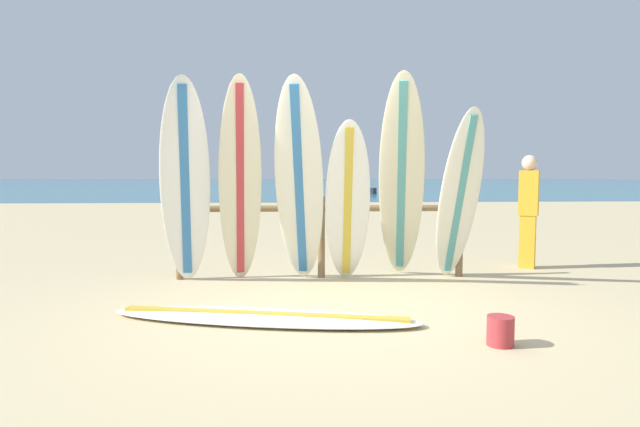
{
  "coord_description": "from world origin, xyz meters",
  "views": [
    {
      "loc": [
        -0.39,
        -4.96,
        1.32
      ],
      "look_at": [
        -0.01,
        1.84,
        0.78
      ],
      "focal_mm": 29.52,
      "sensor_mm": 36.0,
      "label": 1
    }
  ],
  "objects_px": {
    "small_boat_offshore": "(355,189)",
    "surfboard_leaning_center": "(348,204)",
    "surfboard_leaning_far_left": "(185,183)",
    "surfboard_leaning_center_right": "(401,181)",
    "surfboard_leaning_right": "(459,198)",
    "sand_bucket": "(500,331)",
    "surfboard_leaning_left": "(240,183)",
    "surfboard_leaning_center_left": "(299,184)",
    "surfboard_lying_on_sand": "(263,317)",
    "beachgoer_standing": "(528,206)",
    "surfboard_rack": "(321,223)"
  },
  "relations": [
    {
      "from": "surfboard_leaning_center_right",
      "to": "beachgoer_standing",
      "type": "bearing_deg",
      "value": 22.25
    },
    {
      "from": "surfboard_leaning_left",
      "to": "small_boat_offshore",
      "type": "bearing_deg",
      "value": 80.1
    },
    {
      "from": "surfboard_leaning_center_right",
      "to": "surfboard_leaning_right",
      "type": "bearing_deg",
      "value": -11.94
    },
    {
      "from": "surfboard_leaning_center_left",
      "to": "surfboard_leaning_right",
      "type": "height_order",
      "value": "surfboard_leaning_center_left"
    },
    {
      "from": "small_boat_offshore",
      "to": "surfboard_leaning_center_right",
      "type": "bearing_deg",
      "value": -95.89
    },
    {
      "from": "surfboard_leaning_left",
      "to": "surfboard_leaning_right",
      "type": "distance_m",
      "value": 2.57
    },
    {
      "from": "surfboard_rack",
      "to": "beachgoer_standing",
      "type": "distance_m",
      "value": 2.92
    },
    {
      "from": "surfboard_leaning_left",
      "to": "surfboard_lying_on_sand",
      "type": "relative_size",
      "value": 0.83
    },
    {
      "from": "surfboard_leaning_center_left",
      "to": "surfboard_lying_on_sand",
      "type": "relative_size",
      "value": 0.82
    },
    {
      "from": "surfboard_leaning_center_left",
      "to": "surfboard_lying_on_sand",
      "type": "xyz_separation_m",
      "value": [
        -0.35,
        -1.46,
        -1.15
      ]
    },
    {
      "from": "surfboard_leaning_center_left",
      "to": "small_boat_offshore",
      "type": "bearing_deg",
      "value": 81.55
    },
    {
      "from": "surfboard_leaning_center",
      "to": "beachgoer_standing",
      "type": "bearing_deg",
      "value": 19.03
    },
    {
      "from": "surfboard_leaning_right",
      "to": "surfboard_leaning_center_left",
      "type": "bearing_deg",
      "value": -179.88
    },
    {
      "from": "surfboard_leaning_left",
      "to": "surfboard_leaning_center_right",
      "type": "height_order",
      "value": "surfboard_leaning_center_right"
    },
    {
      "from": "surfboard_leaning_center",
      "to": "small_boat_offshore",
      "type": "height_order",
      "value": "surfboard_leaning_center"
    },
    {
      "from": "surfboard_rack",
      "to": "surfboard_leaning_center_left",
      "type": "height_order",
      "value": "surfboard_leaning_center_left"
    },
    {
      "from": "surfboard_lying_on_sand",
      "to": "beachgoer_standing",
      "type": "height_order",
      "value": "beachgoer_standing"
    },
    {
      "from": "surfboard_leaning_right",
      "to": "small_boat_offshore",
      "type": "relative_size",
      "value": 0.77
    },
    {
      "from": "surfboard_leaning_center_left",
      "to": "surfboard_lying_on_sand",
      "type": "distance_m",
      "value": 1.88
    },
    {
      "from": "sand_bucket",
      "to": "surfboard_leaning_center",
      "type": "bearing_deg",
      "value": 112.2
    },
    {
      "from": "small_boat_offshore",
      "to": "surfboard_leaning_left",
      "type": "bearing_deg",
      "value": -99.9
    },
    {
      "from": "surfboard_leaning_center_right",
      "to": "surfboard_lying_on_sand",
      "type": "relative_size",
      "value": 0.84
    },
    {
      "from": "surfboard_leaning_far_left",
      "to": "surfboard_leaning_right",
      "type": "xyz_separation_m",
      "value": [
        3.2,
        -0.09,
        -0.17
      ]
    },
    {
      "from": "surfboard_leaning_far_left",
      "to": "surfboard_leaning_left",
      "type": "height_order",
      "value": "surfboard_leaning_left"
    },
    {
      "from": "surfboard_lying_on_sand",
      "to": "small_boat_offshore",
      "type": "xyz_separation_m",
      "value": [
        4.3,
        28.07,
        0.22
      ]
    },
    {
      "from": "surfboard_rack",
      "to": "small_boat_offshore",
      "type": "xyz_separation_m",
      "value": [
        3.67,
        26.17,
        -0.43
      ]
    },
    {
      "from": "small_boat_offshore",
      "to": "surfboard_leaning_far_left",
      "type": "bearing_deg",
      "value": -101.24
    },
    {
      "from": "beachgoer_standing",
      "to": "sand_bucket",
      "type": "xyz_separation_m",
      "value": [
        -1.66,
        -3.16,
        -0.74
      ]
    },
    {
      "from": "beachgoer_standing",
      "to": "surfboard_leaning_center_right",
      "type": "bearing_deg",
      "value": -157.75
    },
    {
      "from": "surfboard_leaning_far_left",
      "to": "surfboard_lying_on_sand",
      "type": "height_order",
      "value": "surfboard_leaning_far_left"
    },
    {
      "from": "surfboard_leaning_center",
      "to": "surfboard_leaning_left",
      "type": "bearing_deg",
      "value": 179.29
    },
    {
      "from": "surfboard_leaning_center",
      "to": "surfboard_rack",
      "type": "bearing_deg",
      "value": 125.64
    },
    {
      "from": "sand_bucket",
      "to": "surfboard_lying_on_sand",
      "type": "bearing_deg",
      "value": 157.24
    },
    {
      "from": "surfboard_leaning_left",
      "to": "surfboard_leaning_center_right",
      "type": "xyz_separation_m",
      "value": [
        1.9,
        0.09,
        0.02
      ]
    },
    {
      "from": "surfboard_leaning_center",
      "to": "surfboard_leaning_right",
      "type": "height_order",
      "value": "surfboard_leaning_right"
    },
    {
      "from": "surfboard_leaning_center_right",
      "to": "surfboard_leaning_right",
      "type": "distance_m",
      "value": 0.7
    },
    {
      "from": "surfboard_rack",
      "to": "surfboard_leaning_center",
      "type": "relative_size",
      "value": 1.89
    },
    {
      "from": "surfboard_leaning_left",
      "to": "sand_bucket",
      "type": "distance_m",
      "value": 3.33
    },
    {
      "from": "small_boat_offshore",
      "to": "surfboard_leaning_center",
      "type": "bearing_deg",
      "value": -97.26
    },
    {
      "from": "surfboard_leaning_far_left",
      "to": "small_boat_offshore",
      "type": "xyz_separation_m",
      "value": [
        5.27,
        26.51,
        -0.94
      ]
    },
    {
      "from": "surfboard_leaning_center",
      "to": "sand_bucket",
      "type": "distance_m",
      "value": 2.59
    },
    {
      "from": "surfboard_leaning_center",
      "to": "surfboard_leaning_center_right",
      "type": "bearing_deg",
      "value": 8.86
    },
    {
      "from": "small_boat_offshore",
      "to": "sand_bucket",
      "type": "height_order",
      "value": "small_boat_offshore"
    },
    {
      "from": "surfboard_leaning_left",
      "to": "beachgoer_standing",
      "type": "xyz_separation_m",
      "value": [
        3.83,
        0.88,
        -0.34
      ]
    },
    {
      "from": "surfboard_leaning_center_right",
      "to": "small_boat_offshore",
      "type": "relative_size",
      "value": 0.92
    },
    {
      "from": "surfboard_leaning_left",
      "to": "surfboard_leaning_far_left",
      "type": "bearing_deg",
      "value": 176.33
    },
    {
      "from": "surfboard_leaning_center_left",
      "to": "surfboard_leaning_center",
      "type": "xyz_separation_m",
      "value": [
        0.57,
        0.04,
        -0.23
      ]
    },
    {
      "from": "surfboard_leaning_center",
      "to": "small_boat_offshore",
      "type": "bearing_deg",
      "value": 82.74
    },
    {
      "from": "surfboard_rack",
      "to": "surfboard_leaning_right",
      "type": "bearing_deg",
      "value": -15.16
    },
    {
      "from": "surfboard_leaning_center_left",
      "to": "sand_bucket",
      "type": "xyz_separation_m",
      "value": [
        1.49,
        -2.23,
        -1.07
      ]
    }
  ]
}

